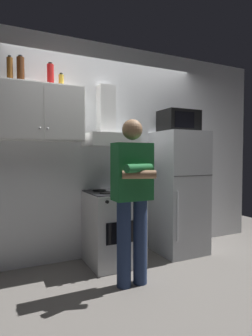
{
  "coord_description": "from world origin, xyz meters",
  "views": [
    {
      "loc": [
        -1.34,
        -2.8,
        1.29
      ],
      "look_at": [
        0.0,
        0.0,
        1.15
      ],
      "focal_mm": 30.02,
      "sensor_mm": 36.0,
      "label": 1
    }
  ],
  "objects_px": {
    "microwave": "(179,121)",
    "bottle_beer_brown": "(10,69)",
    "cooking_pot": "(127,186)",
    "refrigerator": "(179,192)",
    "range_hood": "(109,130)",
    "bottle_rum_dark": "(21,70)",
    "bottle_soda_red": "(50,75)",
    "bottle_spice_jar": "(61,81)",
    "upper_cabinet": "(41,113)",
    "stove_oven": "(113,227)",
    "person_standing": "(132,195)"
  },
  "relations": [
    {
      "from": "microwave",
      "to": "bottle_soda_red",
      "type": "distance_m",
      "value": 1.7
    },
    {
      "from": "person_standing",
      "to": "cooking_pot",
      "type": "xyz_separation_m",
      "value": [
        0.18,
        0.49,
        0.04
      ]
    },
    {
      "from": "upper_cabinet",
      "to": "bottle_spice_jar",
      "type": "relative_size",
      "value": 5.86
    },
    {
      "from": "bottle_soda_red",
      "to": "bottle_beer_brown",
      "type": "distance_m",
      "value": 0.41
    },
    {
      "from": "upper_cabinet",
      "to": "range_hood",
      "type": "height_order",
      "value": "range_hood"
    },
    {
      "from": "cooking_pot",
      "to": "bottle_spice_jar",
      "type": "relative_size",
      "value": 1.99
    },
    {
      "from": "bottle_beer_brown",
      "to": "refrigerator",
      "type": "bearing_deg",
      "value": -3.22
    },
    {
      "from": "bottle_rum_dark",
      "to": "bottle_beer_brown",
      "type": "height_order",
      "value": "bottle_rum_dark"
    },
    {
      "from": "bottle_rum_dark",
      "to": "stove_oven",
      "type": "bearing_deg",
      "value": -7.49
    },
    {
      "from": "bottle_spice_jar",
      "to": "bottle_soda_red",
      "type": "bearing_deg",
      "value": 175.81
    },
    {
      "from": "bottle_rum_dark",
      "to": "bottle_beer_brown",
      "type": "relative_size",
      "value": 1.09
    },
    {
      "from": "bottle_spice_jar",
      "to": "cooking_pot",
      "type": "bearing_deg",
      "value": -17.92
    },
    {
      "from": "person_standing",
      "to": "bottle_rum_dark",
      "type": "distance_m",
      "value": 1.76
    },
    {
      "from": "refrigerator",
      "to": "bottle_soda_red",
      "type": "xyz_separation_m",
      "value": [
        -1.64,
        0.12,
        1.37
      ]
    },
    {
      "from": "stove_oven",
      "to": "microwave",
      "type": "relative_size",
      "value": 1.82
    },
    {
      "from": "refrigerator",
      "to": "bottle_spice_jar",
      "type": "bearing_deg",
      "value": 175.92
    },
    {
      "from": "refrigerator",
      "to": "bottle_soda_red",
      "type": "bearing_deg",
      "value": 175.91
    },
    {
      "from": "bottle_soda_red",
      "to": "bottle_spice_jar",
      "type": "bearing_deg",
      "value": -4.19
    },
    {
      "from": "refrigerator",
      "to": "cooking_pot",
      "type": "distance_m",
      "value": 0.84
    },
    {
      "from": "upper_cabinet",
      "to": "bottle_rum_dark",
      "type": "relative_size",
      "value": 3.12
    },
    {
      "from": "range_hood",
      "to": "bottle_beer_brown",
      "type": "bearing_deg",
      "value": -179.46
    },
    {
      "from": "upper_cabinet",
      "to": "bottle_beer_brown",
      "type": "distance_m",
      "value": 0.52
    },
    {
      "from": "stove_oven",
      "to": "person_standing",
      "type": "distance_m",
      "value": 0.77
    },
    {
      "from": "stove_oven",
      "to": "bottle_spice_jar",
      "type": "relative_size",
      "value": 5.69
    },
    {
      "from": "bottle_soda_red",
      "to": "bottle_spice_jar",
      "type": "height_order",
      "value": "bottle_soda_red"
    },
    {
      "from": "cooking_pot",
      "to": "person_standing",
      "type": "bearing_deg",
      "value": -110.3
    },
    {
      "from": "stove_oven",
      "to": "range_hood",
      "type": "relative_size",
      "value": 1.17
    },
    {
      "from": "upper_cabinet",
      "to": "bottle_rum_dark",
      "type": "xyz_separation_m",
      "value": [
        -0.2,
        0.01,
        0.44
      ]
    },
    {
      "from": "cooking_pot",
      "to": "bottle_rum_dark",
      "type": "bearing_deg",
      "value": 167.49
    },
    {
      "from": "cooking_pot",
      "to": "refrigerator",
      "type": "bearing_deg",
      "value": 8.32
    },
    {
      "from": "microwave",
      "to": "person_standing",
      "type": "xyz_separation_m",
      "value": [
        -1.0,
        -0.62,
        -0.84
      ]
    },
    {
      "from": "range_hood",
      "to": "cooking_pot",
      "type": "bearing_deg",
      "value": -62.12
    },
    {
      "from": "bottle_soda_red",
      "to": "bottle_spice_jar",
      "type": "relative_size",
      "value": 1.65
    },
    {
      "from": "refrigerator",
      "to": "microwave",
      "type": "bearing_deg",
      "value": 90.9
    },
    {
      "from": "bottle_soda_red",
      "to": "bottle_beer_brown",
      "type": "xyz_separation_m",
      "value": [
        -0.41,
        -0.0,
        0.01
      ]
    },
    {
      "from": "person_standing",
      "to": "bottle_beer_brown",
      "type": "height_order",
      "value": "bottle_beer_brown"
    },
    {
      "from": "upper_cabinet",
      "to": "bottle_soda_red",
      "type": "bearing_deg",
      "value": -3.79
    },
    {
      "from": "cooking_pot",
      "to": "bottle_beer_brown",
      "type": "bearing_deg",
      "value": 169.21
    },
    {
      "from": "stove_oven",
      "to": "cooking_pot",
      "type": "height_order",
      "value": "cooking_pot"
    },
    {
      "from": "range_hood",
      "to": "refrigerator",
      "type": "xyz_separation_m",
      "value": [
        0.95,
        -0.13,
        -0.8
      ]
    },
    {
      "from": "upper_cabinet",
      "to": "microwave",
      "type": "relative_size",
      "value": 1.88
    },
    {
      "from": "bottle_soda_red",
      "to": "bottle_rum_dark",
      "type": "xyz_separation_m",
      "value": [
        -0.31,
        0.01,
        0.02
      ]
    },
    {
      "from": "microwave",
      "to": "bottle_beer_brown",
      "type": "height_order",
      "value": "bottle_beer_brown"
    },
    {
      "from": "cooking_pot",
      "to": "bottle_soda_red",
      "type": "xyz_separation_m",
      "value": [
        -0.82,
        0.24,
        1.23
      ]
    },
    {
      "from": "range_hood",
      "to": "bottle_rum_dark",
      "type": "bearing_deg",
      "value": 179.73
    },
    {
      "from": "upper_cabinet",
      "to": "bottle_spice_jar",
      "type": "bearing_deg",
      "value": -3.99
    },
    {
      "from": "bottle_soda_red",
      "to": "bottle_beer_brown",
      "type": "relative_size",
      "value": 0.96
    },
    {
      "from": "person_standing",
      "to": "stove_oven",
      "type": "bearing_deg",
      "value": 85.28
    },
    {
      "from": "upper_cabinet",
      "to": "bottle_beer_brown",
      "type": "xyz_separation_m",
      "value": [
        -0.3,
        -0.01,
        0.43
      ]
    },
    {
      "from": "stove_oven",
      "to": "bottle_beer_brown",
      "type": "xyz_separation_m",
      "value": [
        -1.1,
        0.12,
        1.74
      ]
    }
  ]
}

